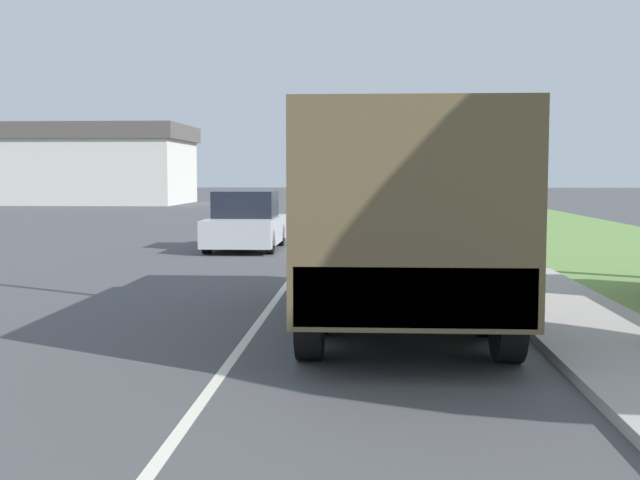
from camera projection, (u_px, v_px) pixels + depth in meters
name	position (u px, v px, depth m)	size (l,w,h in m)	color
ground_plane	(335.00, 219.00, 38.12)	(180.00, 180.00, 0.00)	#4C4C4F
lane_centre_stripe	(335.00, 219.00, 38.11)	(0.12, 120.00, 0.00)	silver
sidewalk_right	(430.00, 218.00, 37.85)	(1.80, 120.00, 0.12)	#ADAAA3
grass_strip_right	(524.00, 219.00, 37.60)	(7.00, 120.00, 0.02)	#6B9347
military_truck	(401.00, 209.00, 10.97)	(2.51, 6.57, 2.87)	#474C38
car_nearest_ahead	(246.00, 223.00, 22.41)	(1.88, 3.92, 1.64)	#B7BABF
car_second_ahead	(374.00, 211.00, 32.37)	(1.90, 4.86, 1.38)	silver
building_distant	(81.00, 164.00, 57.55)	(15.42, 9.54, 5.60)	beige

